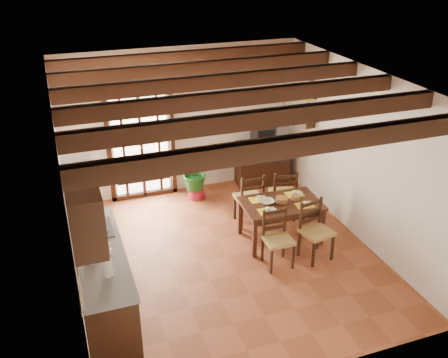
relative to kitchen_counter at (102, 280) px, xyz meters
name	(u,v)px	position (x,y,z in m)	size (l,w,h in m)	color
ground_plane	(227,256)	(1.96, 0.60, -0.47)	(5.00, 5.00, 0.00)	brown
room_shell	(227,149)	(1.96, 0.60, 1.34)	(4.52, 5.02, 2.81)	silver
ceiling_beams	(227,89)	(1.96, 0.60, 2.22)	(4.50, 4.34, 0.20)	black
french_door	(141,139)	(1.16, 3.05, 0.70)	(1.26, 0.11, 2.32)	white
kitchen_counter	(102,280)	(0.00, 0.00, 0.00)	(0.64, 2.25, 1.38)	black
upper_cabinet	(85,216)	(-0.12, -0.70, 1.38)	(0.35, 0.80, 0.70)	black
range_hood	(79,177)	(-0.09, 0.55, 1.26)	(0.38, 0.60, 0.54)	white
counter_items	(97,245)	(0.00, 0.09, 0.49)	(0.50, 1.43, 0.25)	black
dining_table	(281,207)	(2.95, 0.78, 0.12)	(1.30, 0.87, 0.69)	#3A1C12
chair_near_left	(277,249)	(2.61, 0.15, -0.19)	(0.42, 0.40, 0.89)	#AA8B48
chair_near_right	(315,241)	(3.24, 0.12, -0.18)	(0.50, 0.49, 0.94)	#AA8B48
chair_far_left	(249,207)	(2.67, 1.43, -0.17)	(0.46, 0.44, 0.97)	#AA8B48
chair_far_right	(282,203)	(3.30, 1.41, -0.18)	(0.52, 0.51, 0.95)	#AA8B48
table_setting	(281,204)	(2.95, 0.78, 0.18)	(0.92, 0.61, 0.09)	yellow
table_bowl	(267,202)	(2.73, 0.83, 0.24)	(0.22, 0.22, 0.05)	white
sideboard	(262,163)	(3.52, 2.83, -0.04)	(1.03, 0.46, 0.87)	black
crt_tv	(263,133)	(3.52, 2.82, 0.59)	(0.44, 0.41, 0.35)	black
fuse_box	(256,96)	(3.46, 3.08, 1.28)	(0.25, 0.03, 0.32)	white
plant_pot	(196,192)	(2.08, 2.64, -0.36)	(0.34, 0.34, 0.21)	maroon
potted_plant	(196,171)	(2.08, 2.64, 0.10)	(1.65, 1.42, 1.84)	#144C19
wall_shelf	(306,118)	(4.10, 2.20, 1.04)	(0.20, 0.42, 0.20)	black
shelf_vase	(307,111)	(4.10, 2.20, 1.18)	(0.15, 0.15, 0.15)	#B2BFB2
shelf_flowers	(308,100)	(4.10, 2.20, 1.38)	(0.14, 0.14, 0.36)	yellow
framed_picture	(313,89)	(4.18, 2.20, 1.58)	(0.03, 0.32, 0.32)	brown
pendant_lamp	(283,118)	(2.95, 0.88, 1.60)	(0.36, 0.36, 0.84)	black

